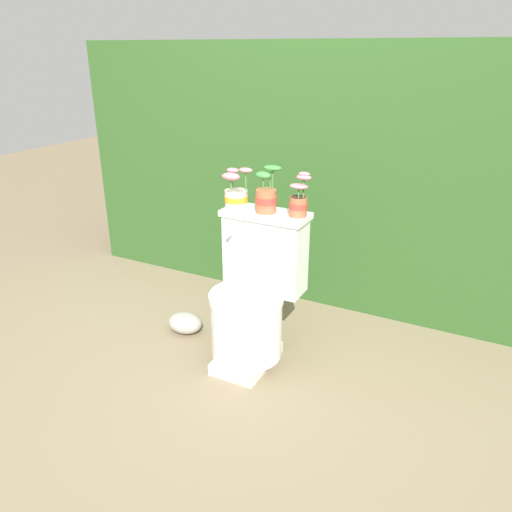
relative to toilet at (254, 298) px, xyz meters
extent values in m
plane|color=#75664C|center=(0.03, -0.09, -0.34)|extent=(12.00, 12.00, 0.00)
cube|color=#284C1E|center=(0.03, 1.03, 0.45)|extent=(3.37, 0.61, 1.58)
cube|color=silver|center=(0.00, -0.08, -0.31)|extent=(0.25, 0.37, 0.06)
cylinder|color=silver|center=(0.00, -0.08, -0.13)|extent=(0.36, 0.36, 0.31)
cylinder|color=silver|center=(0.00, -0.08, 0.04)|extent=(0.38, 0.38, 0.04)
cube|color=silver|center=(0.00, 0.13, 0.20)|extent=(0.42, 0.17, 0.40)
cube|color=silver|center=(0.00, 0.13, 0.41)|extent=(0.44, 0.19, 0.03)
cylinder|color=silver|center=(-0.15, 0.02, 0.32)|extent=(0.02, 0.05, 0.02)
cylinder|color=beige|center=(-0.16, 0.11, 0.48)|extent=(0.12, 0.12, 0.10)
cylinder|color=orange|center=(-0.16, 0.11, 0.48)|extent=(0.12, 0.12, 0.03)
cylinder|color=#332319|center=(-0.16, 0.11, 0.52)|extent=(0.11, 0.11, 0.01)
cylinder|color=#4C753D|center=(-0.11, 0.13, 0.57)|extent=(0.01, 0.01, 0.10)
ellipsoid|color=#B26B75|center=(-0.11, 0.13, 0.63)|extent=(0.07, 0.05, 0.02)
cylinder|color=#4C753D|center=(-0.18, 0.13, 0.57)|extent=(0.01, 0.01, 0.09)
ellipsoid|color=#B26B75|center=(-0.18, 0.13, 0.62)|extent=(0.07, 0.05, 0.02)
cylinder|color=#4C753D|center=(-0.18, 0.09, 0.56)|extent=(0.01, 0.01, 0.06)
ellipsoid|color=#B26B75|center=(-0.18, 0.09, 0.60)|extent=(0.10, 0.07, 0.04)
cylinder|color=#9E5638|center=(0.01, 0.12, 0.49)|extent=(0.10, 0.10, 0.12)
cylinder|color=red|center=(0.01, 0.12, 0.49)|extent=(0.11, 0.11, 0.03)
cylinder|color=#332319|center=(0.01, 0.12, 0.54)|extent=(0.10, 0.10, 0.01)
cylinder|color=#4C753D|center=(0.03, 0.15, 0.59)|extent=(0.01, 0.01, 0.10)
ellipsoid|color=#387F38|center=(0.03, 0.15, 0.65)|extent=(0.09, 0.06, 0.02)
cylinder|color=#4C753D|center=(0.02, 0.14, 0.59)|extent=(0.01, 0.01, 0.09)
ellipsoid|color=#387F38|center=(0.02, 0.14, 0.64)|extent=(0.06, 0.04, 0.02)
cylinder|color=#4C753D|center=(-0.01, 0.12, 0.58)|extent=(0.01, 0.01, 0.06)
ellipsoid|color=#387F38|center=(-0.01, 0.12, 0.62)|extent=(0.08, 0.06, 0.04)
cylinder|color=#9E5638|center=(0.17, 0.14, 0.48)|extent=(0.09, 0.09, 0.10)
cylinder|color=red|center=(0.17, 0.14, 0.48)|extent=(0.09, 0.09, 0.03)
cylinder|color=#332319|center=(0.17, 0.14, 0.52)|extent=(0.08, 0.08, 0.01)
cylinder|color=#4C753D|center=(0.20, 0.13, 0.57)|extent=(0.01, 0.01, 0.09)
ellipsoid|color=#B26B75|center=(0.20, 0.13, 0.63)|extent=(0.08, 0.05, 0.02)
cylinder|color=#4C753D|center=(0.18, 0.12, 0.55)|extent=(0.01, 0.01, 0.05)
ellipsoid|color=#B26B75|center=(0.18, 0.12, 0.58)|extent=(0.09, 0.06, 0.02)
cylinder|color=#4C753D|center=(0.20, 0.14, 0.58)|extent=(0.01, 0.01, 0.11)
ellipsoid|color=#B26B75|center=(0.20, 0.14, 0.64)|extent=(0.06, 0.04, 0.02)
ellipsoid|color=gray|center=(-0.47, 0.03, -0.29)|extent=(0.21, 0.17, 0.12)
camera|label=1|loc=(1.05, -2.02, 1.19)|focal=35.00mm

